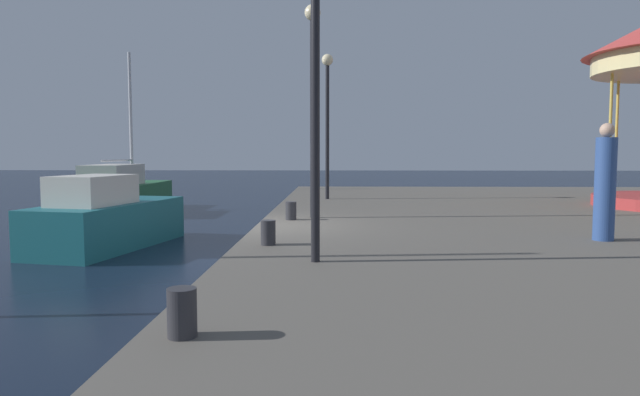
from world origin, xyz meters
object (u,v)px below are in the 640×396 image
(sailboat_green, at_px, (120,194))
(bollard_center, at_px, (182,313))
(lamp_post_far_end, at_px, (327,101))
(lamp_post_near_edge, at_px, (315,42))
(bollard_south, at_px, (268,233))
(person_by_the_water, at_px, (605,185))
(lamp_post_mid_promenade, at_px, (313,75))
(bollard_north, at_px, (291,211))
(motorboat_teal, at_px, (106,220))

(sailboat_green, relative_size, bollard_center, 16.16)
(sailboat_green, xyz_separation_m, lamp_post_far_end, (7.78, -2.88, 3.17))
(lamp_post_near_edge, relative_size, bollard_south, 10.76)
(lamp_post_far_end, distance_m, bollard_center, 14.10)
(bollard_south, bearing_deg, person_by_the_water, 6.54)
(sailboat_green, xyz_separation_m, bollard_south, (6.97, -12.01, 0.28))
(person_by_the_water, bearing_deg, lamp_post_mid_promenade, 147.51)
(sailboat_green, bearing_deg, lamp_post_far_end, -20.30)
(bollard_south, bearing_deg, lamp_post_mid_promenade, 81.71)
(sailboat_green, bearing_deg, bollard_north, -50.48)
(sailboat_green, xyz_separation_m, lamp_post_near_edge, (7.78, -13.41, 3.02))
(lamp_post_far_end, xyz_separation_m, bollard_south, (-0.81, -9.13, -2.89))
(bollard_center, relative_size, bollard_north, 1.00)
(lamp_post_far_end, height_order, bollard_north, lamp_post_far_end)
(lamp_post_near_edge, height_order, bollard_north, lamp_post_near_edge)
(lamp_post_near_edge, xyz_separation_m, person_by_the_water, (4.81, 2.05, -2.01))
(bollard_south, bearing_deg, bollard_center, -91.85)
(motorboat_teal, height_order, person_by_the_water, person_by_the_water)
(bollard_south, bearing_deg, lamp_post_near_edge, -59.92)
(lamp_post_near_edge, relative_size, bollard_north, 10.76)
(bollard_north, relative_size, person_by_the_water, 0.20)
(bollard_north, height_order, person_by_the_water, person_by_the_water)
(lamp_post_near_edge, xyz_separation_m, lamp_post_mid_promenade, (-0.25, 5.27, 0.26))
(lamp_post_far_end, height_order, bollard_south, lamp_post_far_end)
(lamp_post_mid_promenade, relative_size, bollard_center, 11.88)
(bollard_south, xyz_separation_m, bollard_north, (0.10, 3.44, 0.00))
(bollard_south, relative_size, bollard_north, 1.00)
(lamp_post_near_edge, relative_size, person_by_the_water, 2.18)
(lamp_post_near_edge, xyz_separation_m, bollard_center, (-0.96, -3.24, -2.74))
(motorboat_teal, height_order, bollard_north, motorboat_teal)
(lamp_post_mid_promenade, relative_size, bollard_north, 11.88)
(lamp_post_far_end, bearing_deg, bollard_south, -95.08)
(sailboat_green, relative_size, bollard_north, 16.16)
(motorboat_teal, relative_size, lamp_post_mid_promenade, 0.98)
(bollard_center, bearing_deg, motorboat_teal, 115.28)
(lamp_post_far_end, xyz_separation_m, bollard_center, (-0.96, -13.77, -2.89))
(sailboat_green, distance_m, lamp_post_far_end, 8.88)
(motorboat_teal, distance_m, bollard_north, 4.58)
(lamp_post_near_edge, bearing_deg, motorboat_teal, 132.22)
(lamp_post_mid_promenade, bearing_deg, bollard_north, -137.98)
(lamp_post_near_edge, bearing_deg, lamp_post_mid_promenade, 92.71)
(sailboat_green, height_order, lamp_post_far_end, sailboat_green)
(bollard_south, distance_m, bollard_center, 4.64)
(lamp_post_near_edge, height_order, bollard_center, lamp_post_near_edge)
(sailboat_green, height_order, motorboat_teal, sailboat_green)
(bollard_south, bearing_deg, lamp_post_far_end, 84.92)
(sailboat_green, relative_size, lamp_post_near_edge, 1.50)
(bollard_south, relative_size, bollard_center, 1.00)
(motorboat_teal, height_order, lamp_post_mid_promenade, lamp_post_mid_promenade)
(lamp_post_near_edge, distance_m, bollard_south, 3.19)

